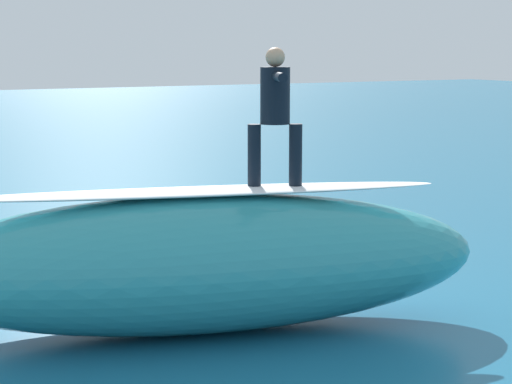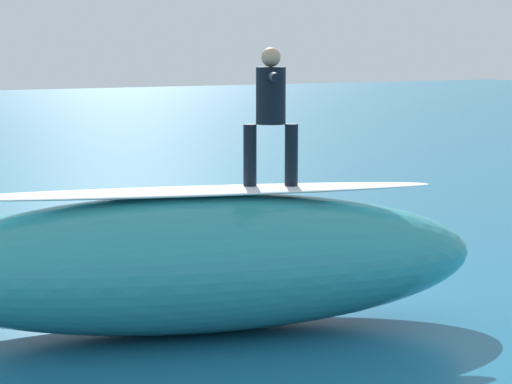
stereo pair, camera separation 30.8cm
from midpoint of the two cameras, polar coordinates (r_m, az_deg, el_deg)
name	(u,v)px [view 2 (the right image)]	position (r m, az deg, el deg)	size (l,w,h in m)	color
ground_plane	(168,282)	(13.74, -4.68, -5.43)	(120.00, 120.00, 0.00)	#196084
wave_crest	(195,263)	(11.30, -2.92, -4.26)	(6.89, 2.01, 1.64)	teal
wave_foam_lip	(194,191)	(11.14, -2.96, 0.04)	(5.86, 0.70, 0.08)	white
surfboard_riding	(271,189)	(11.32, 1.66, 0.18)	(2.01, 0.51, 0.08)	#E0563D
surfer_riding	(271,106)	(11.21, 1.68, 5.17)	(0.74, 1.45, 1.63)	black
surfboard_paddling	(246,246)	(15.93, -0.07, -3.26)	(2.01, 0.52, 0.08)	#33B2D1
surfer_paddling	(243,238)	(15.78, -0.20, -2.76)	(1.28, 1.30, 0.29)	black
foam_patch_near	(324,257)	(15.05, 4.66, -3.90)	(0.81, 0.80, 0.14)	white
foam_patch_mid	(245,278)	(13.66, 0.01, -5.20)	(0.60, 0.46, 0.13)	white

